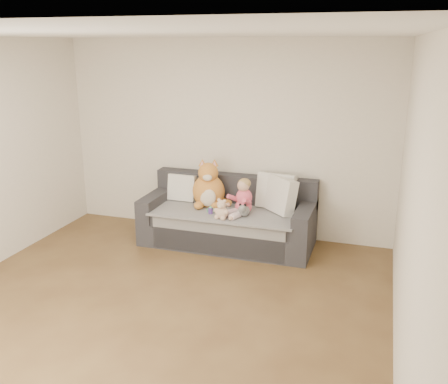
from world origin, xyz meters
name	(u,v)px	position (x,y,z in m)	size (l,w,h in m)	color
room_shell	(160,177)	(0.00, 0.42, 1.30)	(5.00, 5.00, 5.00)	brown
sofa	(228,220)	(0.18, 2.06, 0.31)	(2.20, 0.94, 0.85)	#28282D
cushion_left	(182,188)	(-0.53, 2.21, 0.65)	(0.39, 0.18, 0.36)	white
cushion_right_back	(276,191)	(0.75, 2.28, 0.70)	(0.52, 0.29, 0.47)	white
cushion_right_front	(280,195)	(0.83, 2.14, 0.70)	(0.51, 0.50, 0.46)	white
toddler	(242,199)	(0.40, 1.92, 0.66)	(0.35, 0.46, 0.46)	#F15568
plush_cat	(209,188)	(-0.10, 2.09, 0.71)	(0.53, 0.50, 0.66)	#B96D29
teddy_bear	(221,211)	(0.21, 1.66, 0.58)	(0.20, 0.16, 0.26)	#CCA78D
plush_cow	(243,210)	(0.44, 1.83, 0.55)	(0.15, 0.23, 0.19)	white
sippy_cup	(210,210)	(0.03, 1.79, 0.53)	(0.09, 0.07, 0.10)	#593798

